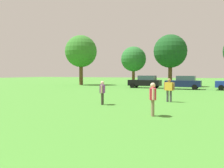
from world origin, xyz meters
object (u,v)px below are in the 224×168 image
Objects in this scene: tree_left at (133,59)px; bystander_near_trees at (102,91)px; tree_far_left at (81,51)px; bystander_midfield at (169,88)px; tree_center_left at (170,51)px; parked_car_navy_1 at (184,82)px; adult_bystander at (153,96)px; parked_car_black_0 at (145,82)px.

bystander_near_trees is at bearing -75.95° from tree_left.
tree_far_left is (-15.25, 24.07, 4.77)m from bystander_near_trees.
tree_center_left is (-4.01, 21.75, 4.30)m from bystander_midfield.
bystander_near_trees is at bearing -126.59° from bystander_midfield.
parked_car_navy_1 is at bearing -38.52° from tree_left.
bystander_midfield is 24.85m from tree_left.
bystander_midfield is at bearing 166.10° from adult_bystander.
tree_far_left is at bearing 144.19° from bystander_midfield.
tree_center_left reaches higher than parked_car_black_0.
bystander_near_trees is (-4.10, 3.15, -0.03)m from adult_bystander.
tree_far_left is (-19.35, 27.21, 4.74)m from adult_bystander.
tree_far_left reaches higher than tree_center_left.
tree_center_left is (2.31, 5.51, 4.43)m from parked_car_black_0.
tree_center_left is at bearing 112.42° from bystander_midfield.
bystander_midfield is 0.39× the size of parked_car_black_0.
adult_bystander is at bearing -54.58° from tree_far_left.
tree_left is at bearing 173.23° from tree_center_left.
tree_center_left is (-0.36, 24.98, 4.38)m from bystander_near_trees.
bystander_midfield is at bearing -47.78° from tree_far_left.
adult_bystander is 0.20× the size of tree_center_left.
parked_car_black_0 reaches higher than bystander_midfield.
bystander_midfield is (3.66, 3.23, 0.08)m from bystander_near_trees.
parked_car_black_0 is (-2.67, 19.47, -0.05)m from bystander_near_trees.
bystander_near_trees is at bearing 82.13° from parked_car_navy_1.
adult_bystander is at bearing -74.04° from bystander_midfield.
tree_center_left reaches higher than bystander_midfield.
bystander_midfield is 22.53m from tree_center_left.
tree_center_left is (14.89, 0.91, -0.39)m from tree_far_left.
bystander_midfield reaches higher than bystander_near_trees.
tree_left is at bearing -177.82° from adult_bystander.
parked_car_navy_1 is at bearing 169.97° from parked_car_black_0.
tree_left is (-10.53, 28.84, 3.33)m from adult_bystander.
bystander_midfield is 0.20× the size of tree_far_left.
adult_bystander is 23.60m from parked_car_black_0.
parked_car_navy_1 reaches higher than bystander_near_trees.
parked_car_navy_1 is (-1.54, 21.69, -0.08)m from adult_bystander.
adult_bystander is at bearing 106.67° from parked_car_black_0.
adult_bystander is at bearing -80.99° from tree_center_left.
parked_car_navy_1 is 11.99m from tree_left.
bystander_near_trees is 18.72m from parked_car_navy_1.
tree_center_left reaches higher than bystander_near_trees.
tree_left is (-6.43, 25.70, 3.37)m from bystander_near_trees.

